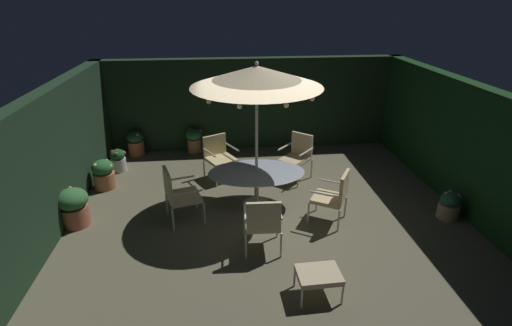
# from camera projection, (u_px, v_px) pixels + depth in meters

# --- Properties ---
(ground_plane) EXTENTS (7.94, 7.59, 0.02)m
(ground_plane) POSITION_uv_depth(u_px,v_px,m) (268.00, 214.00, 7.41)
(ground_plane) COLOR #605B45
(hedge_backdrop_rear) EXTENTS (7.94, 0.30, 2.38)m
(hedge_backdrop_rear) POSITION_uv_depth(u_px,v_px,m) (251.00, 104.00, 10.24)
(hedge_backdrop_rear) COLOR #1E341E
(hedge_backdrop_rear) RESTS_ON ground_plane
(hedge_backdrop_left) EXTENTS (0.30, 7.59, 2.38)m
(hedge_backdrop_left) POSITION_uv_depth(u_px,v_px,m) (46.00, 166.00, 6.57)
(hedge_backdrop_left) COLOR #1C321F
(hedge_backdrop_left) RESTS_ON ground_plane
(hedge_backdrop_right) EXTENTS (0.30, 7.59, 2.38)m
(hedge_backdrop_right) POSITION_uv_depth(u_px,v_px,m) (469.00, 149.00, 7.28)
(hedge_backdrop_right) COLOR #153717
(hedge_backdrop_right) RESTS_ON ground_plane
(patio_dining_table) EXTENTS (1.88, 1.26, 0.73)m
(patio_dining_table) POSITION_uv_depth(u_px,v_px,m) (257.00, 177.00, 7.49)
(patio_dining_table) COLOR silver
(patio_dining_table) RESTS_ON ground_plane
(patio_umbrella) EXTENTS (2.35, 2.35, 2.82)m
(patio_umbrella) POSITION_uv_depth(u_px,v_px,m) (257.00, 77.00, 6.71)
(patio_umbrella) COLOR silver
(patio_umbrella) RESTS_ON ground_plane
(patio_chair_north) EXTENTS (0.83, 0.83, 0.96)m
(patio_chair_north) POSITION_uv_depth(u_px,v_px,m) (219.00, 154.00, 8.68)
(patio_chair_north) COLOR silver
(patio_chair_north) RESTS_ON ground_plane
(patio_chair_northeast) EXTENTS (0.75, 0.78, 1.03)m
(patio_chair_northeast) POSITION_uv_depth(u_px,v_px,m) (178.00, 192.00, 6.98)
(patio_chair_northeast) COLOR silver
(patio_chair_northeast) RESTS_ON ground_plane
(patio_chair_east) EXTENTS (0.62, 0.62, 1.01)m
(patio_chair_east) POSITION_uv_depth(u_px,v_px,m) (263.00, 221.00, 6.10)
(patio_chair_east) COLOR silver
(patio_chair_east) RESTS_ON ground_plane
(patio_chair_southeast) EXTENTS (0.78, 0.77, 1.02)m
(patio_chair_southeast) POSITION_uv_depth(u_px,v_px,m) (334.00, 194.00, 6.92)
(patio_chair_southeast) COLOR silver
(patio_chair_southeast) RESTS_ON ground_plane
(patio_chair_south) EXTENTS (0.84, 0.84, 1.02)m
(patio_chair_south) POSITION_uv_depth(u_px,v_px,m) (298.00, 154.00, 8.63)
(patio_chair_south) COLOR silver
(patio_chair_south) RESTS_ON ground_plane
(ottoman_footrest) EXTENTS (0.61, 0.48, 0.40)m
(ottoman_footrest) POSITION_uv_depth(u_px,v_px,m) (319.00, 275.00, 5.29)
(ottoman_footrest) COLOR silver
(ottoman_footrest) RESTS_ON ground_plane
(potted_plant_right_far) EXTENTS (0.38, 0.38, 0.51)m
(potted_plant_right_far) POSITION_uv_depth(u_px,v_px,m) (449.00, 205.00, 7.19)
(potted_plant_right_far) COLOR tan
(potted_plant_right_far) RESTS_ON ground_plane
(potted_plant_left_near) EXTENTS (0.43, 0.43, 0.64)m
(potted_plant_left_near) POSITION_uv_depth(u_px,v_px,m) (136.00, 143.00, 9.96)
(potted_plant_left_near) COLOR #AF6143
(potted_plant_left_near) RESTS_ON ground_plane
(potted_plant_front_corner) EXTENTS (0.43, 0.42, 0.65)m
(potted_plant_front_corner) POSITION_uv_depth(u_px,v_px,m) (194.00, 140.00, 10.12)
(potted_plant_front_corner) COLOR #AA6D49
(potted_plant_front_corner) RESTS_ON ground_plane
(potted_plant_back_center) EXTENTS (0.46, 0.46, 0.64)m
(potted_plant_back_center) POSITION_uv_depth(u_px,v_px,m) (104.00, 174.00, 8.28)
(potted_plant_back_center) COLOR #B16E4C
(potted_plant_back_center) RESTS_ON ground_plane
(potted_plant_left_far) EXTENTS (0.37, 0.37, 0.54)m
(potted_plant_left_far) POSITION_uv_depth(u_px,v_px,m) (118.00, 160.00, 9.09)
(potted_plant_left_far) COLOR silver
(potted_plant_left_far) RESTS_ON ground_plane
(potted_plant_back_right) EXTENTS (0.55, 0.55, 0.72)m
(potted_plant_back_right) POSITION_uv_depth(u_px,v_px,m) (74.00, 206.00, 6.92)
(potted_plant_back_right) COLOR #AE5D45
(potted_plant_back_right) RESTS_ON ground_plane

